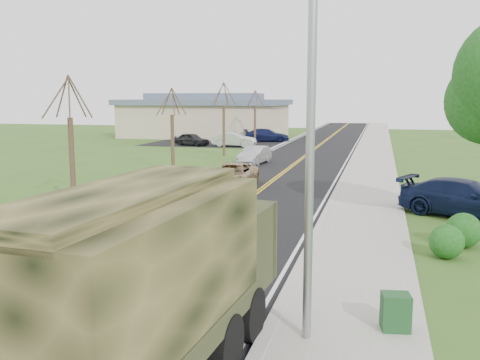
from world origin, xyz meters
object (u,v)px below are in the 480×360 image
(military_truck, at_px, (147,272))
(suv_champagne, at_px, (232,175))
(utility_box_near, at_px, (396,312))
(pickup_navy, at_px, (465,198))
(sedan_silver, at_px, (255,155))

(military_truck, distance_m, suv_champagne, 21.37)
(military_truck, relative_size, utility_box_near, 9.45)
(pickup_navy, relative_size, utility_box_near, 6.91)
(suv_champagne, height_order, pickup_navy, pickup_navy)
(suv_champagne, bearing_deg, pickup_navy, -23.00)
(suv_champagne, xyz_separation_m, pickup_navy, (11.73, -4.77, 0.11))
(military_truck, bearing_deg, sedan_silver, 104.22)
(suv_champagne, relative_size, utility_box_near, 6.25)
(suv_champagne, bearing_deg, military_truck, -79.16)
(sedan_silver, bearing_deg, suv_champagne, -77.34)
(suv_champagne, relative_size, sedan_silver, 1.19)
(military_truck, bearing_deg, suv_champagne, 106.02)
(military_truck, xyz_separation_m, sedan_silver, (-5.56, 31.79, -1.42))
(sedan_silver, bearing_deg, utility_box_near, -64.76)
(suv_champagne, xyz_separation_m, utility_box_near, (8.57, -17.55, -0.20))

